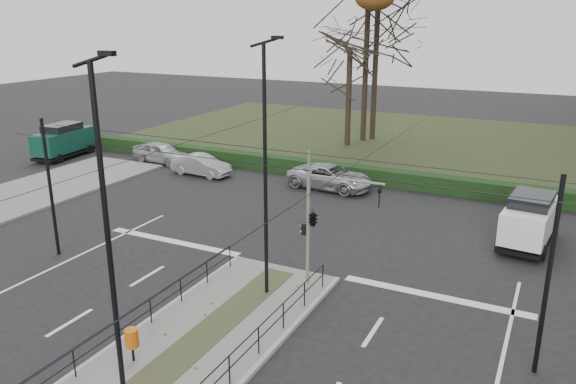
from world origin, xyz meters
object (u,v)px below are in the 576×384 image
object	(u,v)px
parked_car_fourth	(330,177)
white_van	(530,219)
traffic_light	(315,217)
parked_car_second	(201,165)
bare_tree_near	(350,55)
streetlamp_median_near	(110,247)
litter_bin	(132,338)
streetlamp_median_far	(266,171)
bare_tree_center	(377,19)
parked_car_first	(161,152)
green_van	(63,140)

from	to	relation	value
parked_car_fourth	white_van	world-z (taller)	white_van
traffic_light	white_van	xyz separation A→B (m)	(6.99, 8.14, -1.60)
parked_car_second	traffic_light	bearing A→B (deg)	-127.96
white_van	bare_tree_near	bearing A→B (deg)	132.88
streetlamp_median_near	traffic_light	bearing A→B (deg)	81.44
litter_bin	parked_car_fourth	world-z (taller)	parked_car_fourth
streetlamp_median_far	bare_tree_center	xyz separation A→B (m)	(-5.30, 28.50, 4.93)
streetlamp_median_far	white_van	xyz separation A→B (m)	(8.23, 9.60, -3.57)
parked_car_second	white_van	xyz separation A→B (m)	(20.04, -3.22, 0.57)
streetlamp_median_far	parked_car_second	bearing A→B (deg)	132.63
traffic_light	bare_tree_center	distance (m)	28.67
streetlamp_median_far	parked_car_first	xyz separation A→B (m)	(-16.30, 14.34, -4.08)
parked_car_second	bare_tree_near	size ratio (longest dim) A/B	0.40
streetlamp_median_near	white_van	xyz separation A→B (m)	(8.33, 17.07, -3.52)
streetlamp_median_near	bare_tree_center	xyz separation A→B (m)	(-5.21, 35.97, 4.98)
white_van	green_van	world-z (taller)	green_van
streetlamp_median_far	parked_car_fourth	distance (m)	14.71
parked_car_first	parked_car_fourth	world-z (taller)	parked_car_first
parked_car_second	green_van	bearing A→B (deg)	94.90
parked_car_first	white_van	distance (m)	25.00
parked_car_first	white_van	bearing A→B (deg)	-98.20
traffic_light	streetlamp_median_near	xyz separation A→B (m)	(-1.34, -8.92, 1.92)
streetlamp_median_near	green_van	size ratio (longest dim) A/B	1.78
litter_bin	bare_tree_center	xyz separation A→B (m)	(-3.80, 34.08, 8.86)
streetlamp_median_near	white_van	distance (m)	19.31
streetlamp_median_near	bare_tree_near	world-z (taller)	bare_tree_near
white_van	litter_bin	bearing A→B (deg)	-122.70
traffic_light	bare_tree_center	xyz separation A→B (m)	(-6.55, 27.04, 6.90)
parked_car_second	litter_bin	bearing A→B (deg)	-147.66
traffic_light	white_van	distance (m)	10.85
parked_car_first	green_van	size ratio (longest dim) A/B	0.85
streetlamp_median_far	bare_tree_center	size ratio (longest dim) A/B	0.67
litter_bin	bare_tree_near	size ratio (longest dim) A/B	0.10
traffic_light	parked_car_second	xyz separation A→B (m)	(-13.05, 11.36, -2.17)
streetlamp_median_near	parked_car_fourth	world-z (taller)	streetlamp_median_near
parked_car_second	green_van	distance (m)	11.92
bare_tree_center	bare_tree_near	bearing A→B (deg)	-108.13
litter_bin	parked_car_fourth	distance (m)	19.41
bare_tree_center	traffic_light	bearing A→B (deg)	-76.38
streetlamp_median_far	parked_car_fourth	bearing A→B (deg)	102.77
streetlamp_median_far	bare_tree_near	world-z (taller)	bare_tree_near
parked_car_first	bare_tree_near	size ratio (longest dim) A/B	0.43
white_van	bare_tree_center	distance (m)	24.76
litter_bin	parked_car_second	world-z (taller)	parked_car_second
parked_car_first	bare_tree_center	size ratio (longest dim) A/B	0.31
streetlamp_median_far	white_van	bearing A→B (deg)	49.38
traffic_light	parked_car_first	distance (m)	21.87
traffic_light	streetlamp_median_far	bearing A→B (deg)	-130.54
traffic_light	streetlamp_median_far	size ratio (longest dim) A/B	0.51
parked_car_fourth	parked_car_first	bearing A→B (deg)	92.23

